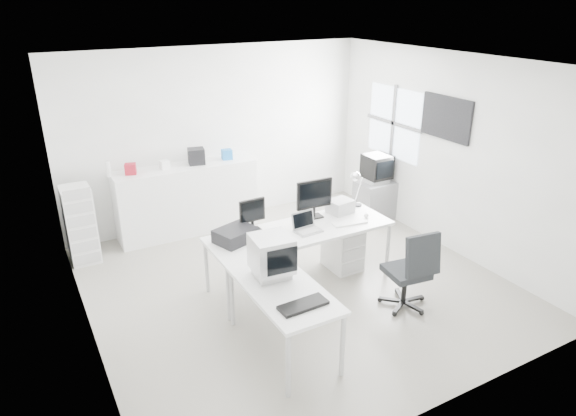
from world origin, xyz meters
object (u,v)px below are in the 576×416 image
main_desk (300,256)px  crt_monitor (272,257)px  laptop (308,223)px  side_desk (283,318)px  laser_printer (340,206)px  lcd_monitor_small (252,216)px  crt_tv (377,169)px  office_chair (406,268)px  filing_cabinet (80,225)px  sideboard (187,199)px  drawer_pedestal (343,248)px  lcd_monitor_large (314,199)px  inkjet_printer (235,235)px  tv_cabinet (375,200)px

main_desk → crt_monitor: bearing=-135.0°
main_desk → laptop: laptop is taller
side_desk → laser_printer: 2.13m
lcd_monitor_small → crt_tv: bearing=16.9°
lcd_monitor_small → office_chair: 1.96m
lcd_monitor_small → laptop: (0.60, -0.35, -0.10)m
side_desk → office_chair: 1.67m
laser_printer → filing_cabinet: bearing=141.7°
side_desk → sideboard: size_ratio=0.64×
laptop → sideboard: (-0.81, 2.31, -0.32)m
drawer_pedestal → office_chair: bearing=-84.5°
crt_monitor → crt_tv: 3.62m
laptop → filing_cabinet: 3.22m
lcd_monitor_large → crt_monitor: lcd_monitor_large is taller
crt_monitor → filing_cabinet: (-1.52, 2.85, -0.44)m
sideboard → drawer_pedestal: bearing=-56.0°
lcd_monitor_small → laptop: size_ratio=1.19×
filing_cabinet → laser_printer: bearing=-29.7°
lcd_monitor_small → crt_tv: (2.68, 0.94, -0.10)m
crt_monitor → crt_tv: bearing=39.6°
side_desk → crt_monitor: crt_monitor is taller
laser_printer → office_chair: office_chair is taller
laptop → laser_printer: laptop is taller
crt_monitor → office_chair: bearing=-3.0°
laser_printer → crt_monitor: bearing=-154.9°
side_desk → laser_printer: laser_printer is taller
crt_monitor → filing_cabinet: size_ratio=0.43×
lcd_monitor_small → office_chair: lcd_monitor_small is taller
side_desk → inkjet_printer: (0.00, 1.20, 0.46)m
lcd_monitor_small → office_chair: size_ratio=0.41×
crt_monitor → sideboard: size_ratio=0.21×
lcd_monitor_small → laptop: lcd_monitor_small is taller
side_desk → crt_tv: (2.98, 2.29, 0.49)m
inkjet_printer → laser_printer: bearing=-14.3°
side_desk → lcd_monitor_large: (1.20, 1.35, 0.64)m
drawer_pedestal → crt_tv: 1.92m
inkjet_printer → main_desk: bearing=-25.3°
crt_monitor → sideboard: (0.09, 3.06, -0.44)m
drawer_pedestal → laser_printer: bearing=73.6°
tv_cabinet → crt_tv: (0.00, 0.00, 0.55)m
side_desk → crt_monitor: bearing=90.0°
inkjet_printer → tv_cabinet: size_ratio=0.71×
laptop → drawer_pedestal: bearing=8.4°
lcd_monitor_large → office_chair: 1.50m
inkjet_printer → office_chair: office_chair is taller
side_desk → filing_cabinet: (-1.52, 3.10, 0.17)m
crt_tv → lcd_monitor_large: bearing=-152.1°
lcd_monitor_large → office_chair: size_ratio=0.51×
inkjet_printer → laptop: size_ratio=1.28×
side_desk → lcd_monitor_small: 1.50m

